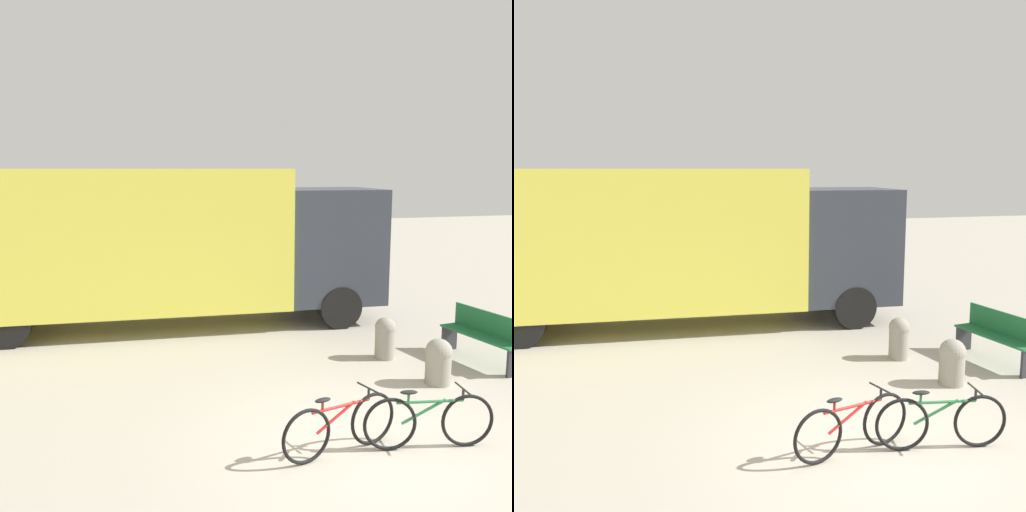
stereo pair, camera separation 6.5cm
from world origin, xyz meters
The scene contains 7 objects.
ground_plane centered at (0.00, 0.00, 0.00)m, with size 60.00×60.00×0.00m, color #A8A091.
delivery_truck centered at (-2.03, 6.34, 1.89)m, with size 9.77×2.78×3.45m.
park_bench centered at (3.33, 2.40, 0.51)m, with size 0.62×1.70×0.91m.
bicycle_near centered at (-0.52, -0.01, 0.36)m, with size 1.64×0.53×0.77m.
bicycle_middle centered at (0.59, -0.18, 0.36)m, with size 1.66×0.45×0.77m.
bollard_near_bench centered at (1.94, 1.69, 0.39)m, with size 0.43×0.43×0.75m.
bollard_far_bench centered at (1.72, 3.06, 0.41)m, with size 0.38×0.38×0.77m.
Camera 2 is at (-3.19, -6.03, 3.44)m, focal length 40.00 mm.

